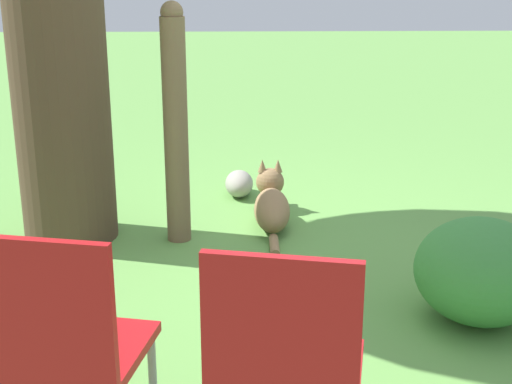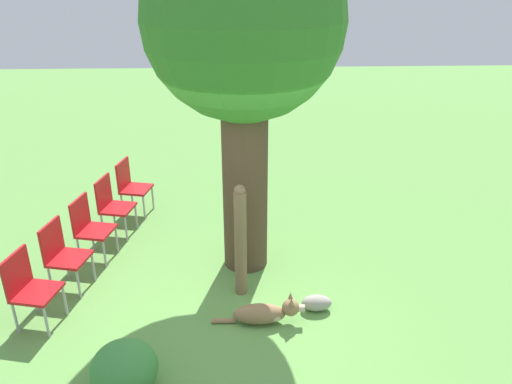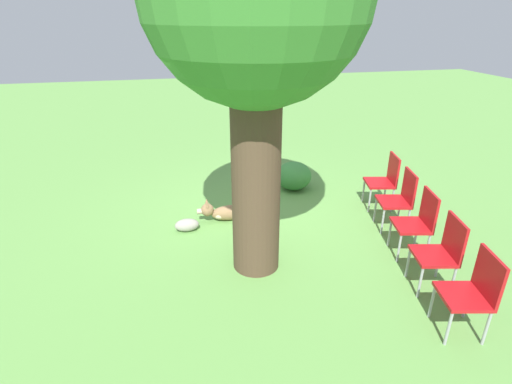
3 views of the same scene
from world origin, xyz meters
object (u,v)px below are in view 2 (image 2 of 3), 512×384
at_px(red_chair_1, 62,252).
at_px(red_chair_3, 112,203).
at_px(oak_tree, 244,30).
at_px(red_chair_0, 29,285).
at_px(fence_post, 240,241).
at_px(red_chair_2, 89,225).
at_px(dog, 266,313).
at_px(red_chair_4, 131,184).

distance_m(red_chair_1, red_chair_3, 1.39).
distance_m(oak_tree, red_chair_3, 3.27).
xyz_separation_m(red_chair_1, red_chair_3, (0.29, 1.36, 0.00)).
xyz_separation_m(red_chair_0, red_chair_1, (0.15, 0.68, 0.00)).
bearing_deg(fence_post, red_chair_2, 156.34).
bearing_deg(dog, fence_post, 115.73).
bearing_deg(fence_post, red_chair_4, 127.31).
bearing_deg(red_chair_0, red_chair_1, 90.10).
bearing_deg(fence_post, oak_tree, 83.83).
xyz_separation_m(dog, red_chair_4, (-1.97, 2.82, 0.37)).
relative_size(dog, red_chair_2, 1.18).
height_order(oak_tree, red_chair_4, oak_tree).
height_order(red_chair_0, red_chair_2, same).
bearing_deg(red_chair_4, red_chair_0, -89.90).
bearing_deg(red_chair_3, dog, -32.95).
bearing_deg(red_chair_3, fence_post, -27.75).
bearing_deg(dog, red_chair_0, 178.72).
xyz_separation_m(fence_post, red_chair_2, (-2.00, 0.87, -0.22)).
relative_size(oak_tree, fence_post, 2.97).
height_order(dog, red_chair_2, red_chair_2).
height_order(oak_tree, red_chair_1, oak_tree).
relative_size(dog, red_chair_3, 1.18).
relative_size(red_chair_2, red_chair_3, 1.00).
bearing_deg(red_chair_1, red_chair_4, 90.10).
bearing_deg(red_chair_4, oak_tree, -29.02).
bearing_deg(fence_post, red_chair_3, 139.95).
bearing_deg(red_chair_3, red_chair_0, -89.90).
xyz_separation_m(oak_tree, fence_post, (-0.07, -0.67, -2.27)).
bearing_deg(dog, red_chair_2, 148.17).
xyz_separation_m(fence_post, red_chair_4, (-1.70, 2.23, -0.22)).
relative_size(fence_post, red_chair_0, 1.62).
height_order(fence_post, red_chair_3, fence_post).
distance_m(oak_tree, red_chair_1, 3.37).
height_order(red_chair_0, red_chair_1, same).
bearing_deg(red_chair_4, red_chair_1, -89.90).
bearing_deg(fence_post, red_chair_0, -168.05).
relative_size(red_chair_0, red_chair_3, 1.00).
relative_size(red_chair_1, red_chair_3, 1.00).
height_order(dog, red_chair_0, red_chair_0).
relative_size(red_chair_2, red_chair_4, 1.00).
bearing_deg(oak_tree, red_chair_3, 155.38).
height_order(dog, red_chair_1, red_chair_1).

